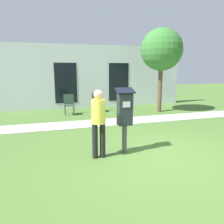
{
  "coord_description": "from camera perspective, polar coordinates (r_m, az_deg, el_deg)",
  "views": [
    {
      "loc": [
        -2.38,
        -4.2,
        2.05
      ],
      "look_at": [
        -0.94,
        0.53,
        1.05
      ],
      "focal_mm": 35.0,
      "sensor_mm": 36.0,
      "label": 1
    }
  ],
  "objects": [
    {
      "name": "parking_meter",
      "position": [
        5.21,
        3.35,
        -0.01
      ],
      "size": [
        0.44,
        0.31,
        1.59
      ],
      "color": "#4C4C4C",
      "rests_on": "ground"
    },
    {
      "name": "building_facade",
      "position": [
        11.58,
        -5.09,
        9.16
      ],
      "size": [
        10.0,
        0.26,
        3.2
      ],
      "color": "silver",
      "rests_on": "ground"
    },
    {
      "name": "outdoor_chair_middle",
      "position": [
        10.38,
        -3.95,
        2.99
      ],
      "size": [
        0.44,
        0.44,
        0.9
      ],
      "rotation": [
        0.0,
        0.0,
        -0.41
      ],
      "color": "#334738",
      "rests_on": "ground"
    },
    {
      "name": "ground_plane",
      "position": [
        5.24,
        11.91,
        -11.84
      ],
      "size": [
        40.0,
        40.0,
        0.0
      ],
      "primitive_type": "plane",
      "color": "#476B2D"
    },
    {
      "name": "outdoor_chair_left",
      "position": [
        9.88,
        -11.18,
        2.37
      ],
      "size": [
        0.44,
        0.44,
        0.9
      ],
      "rotation": [
        0.0,
        0.0,
        0.4
      ],
      "color": "#334738",
      "rests_on": "ground"
    },
    {
      "name": "sidewalk",
      "position": [
        8.41,
        0.06,
        -2.59
      ],
      "size": [
        12.0,
        1.1,
        0.02
      ],
      "color": "#B7B2A8",
      "rests_on": "ground"
    },
    {
      "name": "tree",
      "position": [
        10.52,
        12.83,
        15.49
      ],
      "size": [
        1.9,
        1.9,
        3.82
      ],
      "color": "brown",
      "rests_on": "ground"
    },
    {
      "name": "person_standing",
      "position": [
        4.93,
        -3.54,
        -1.73
      ],
      "size": [
        0.32,
        0.32,
        1.58
      ],
      "rotation": [
        0.0,
        0.0,
        -0.26
      ],
      "color": "black",
      "rests_on": "ground"
    }
  ]
}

